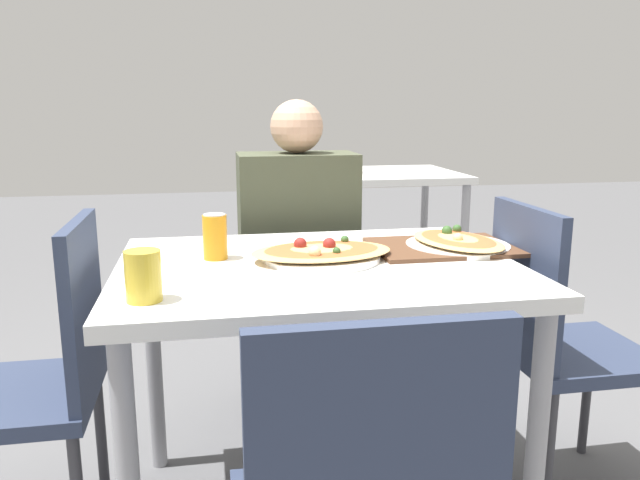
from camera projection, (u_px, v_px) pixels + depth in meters
dining_table at (318, 293)px, 1.70m from camera, size 1.06×0.81×0.77m
chair_far_seated at (294, 279)px, 2.45m from camera, size 0.40×0.40×0.90m
chair_side_left at (42, 373)px, 1.59m from camera, size 0.40×0.40×0.90m
chair_side_right at (556, 335)px, 1.85m from camera, size 0.40×0.40×0.90m
person_seated at (298, 236)px, 2.29m from camera, size 0.43×0.27×1.20m
pizza_main at (322, 253)px, 1.70m from camera, size 0.41×0.32×0.06m
soda_can at (215, 237)px, 1.70m from camera, size 0.07×0.07×0.12m
drink_glass at (143, 276)px, 1.34m from camera, size 0.08×0.08×0.11m
serving_tray at (442, 247)px, 1.83m from camera, size 0.41×0.30×0.01m
pizza_second at (457, 242)px, 1.84m from camera, size 0.30×0.38×0.06m
background_table at (363, 182)px, 3.89m from camera, size 1.10×0.80×0.89m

